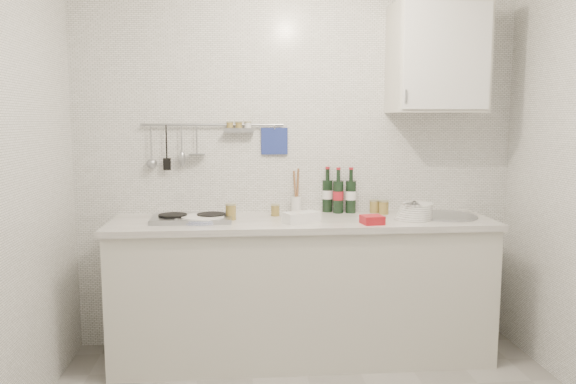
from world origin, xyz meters
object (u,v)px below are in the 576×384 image
object	(u,v)px
utensil_crock	(296,202)
wine_bottles	(339,190)
wall_cabinet	(437,59)
plate_stack_hob	(202,219)
plate_stack_sink	(415,211)

from	to	relation	value
utensil_crock	wine_bottles	bearing A→B (deg)	-1.97
wall_cabinet	plate_stack_hob	bearing A→B (deg)	-173.93
plate_stack_sink	wine_bottles	distance (m)	0.55
wall_cabinet	utensil_crock	xyz separation A→B (m)	(-0.91, 0.13, -0.96)
plate_stack_hob	plate_stack_sink	world-z (taller)	plate_stack_sink
utensil_crock	wall_cabinet	bearing A→B (deg)	-8.15
wall_cabinet	wine_bottles	size ratio (longest dim) A/B	2.26
wine_bottles	utensil_crock	distance (m)	0.30
plate_stack_sink	utensil_crock	distance (m)	0.80
wine_bottles	utensil_crock	bearing A→B (deg)	178.03
wall_cabinet	plate_stack_hob	world-z (taller)	wall_cabinet
plate_stack_hob	wine_bottles	distance (m)	0.97
plate_stack_hob	utensil_crock	size ratio (longest dim) A/B	0.93
wall_cabinet	plate_stack_sink	bearing A→B (deg)	-135.08
plate_stack_hob	wine_bottles	bearing A→B (deg)	17.26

